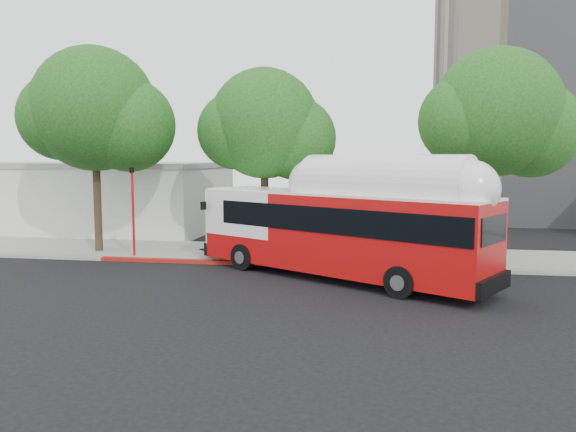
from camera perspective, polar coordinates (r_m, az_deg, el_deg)
name	(u,v)px	position (r m, az deg, el deg)	size (l,w,h in m)	color
ground	(258,287)	(20.18, -3.07, -7.19)	(120.00, 120.00, 0.00)	black
sidewalk	(288,254)	(26.43, -0.01, -3.86)	(60.00, 5.00, 0.15)	gray
curb_strip	(278,264)	(23.91, -1.04, -4.92)	(60.00, 0.30, 0.15)	gray
red_curb_segment	(210,262)	(24.62, -7.95, -4.64)	(10.00, 0.32, 0.16)	maroon
street_tree_left	(104,114)	(27.93, -18.15, 9.82)	(6.67, 5.80, 9.74)	#2D2116
street_tree_mid	(273,128)	(25.73, -1.50, 8.91)	(5.75, 5.00, 8.62)	#2D2116
street_tree_right	(507,118)	(25.61, 21.34, 9.30)	(6.21, 5.40, 9.18)	#2D2116
low_commercial_bldg	(91,196)	(37.96, -19.37, 1.97)	(16.20, 10.20, 4.25)	silver
transit_bus	(339,233)	(21.27, 5.19, -1.71)	(12.10, 8.33, 3.77)	#AE0C0C
signal_pole	(133,212)	(26.20, -15.46, 0.35)	(0.12, 0.39, 4.13)	red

